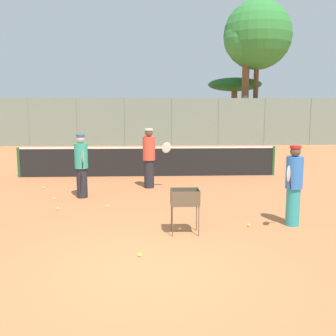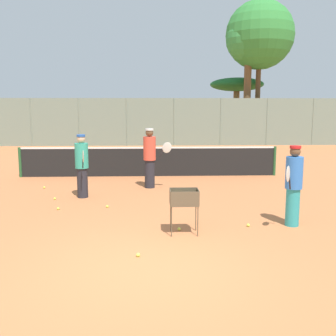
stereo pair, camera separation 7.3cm
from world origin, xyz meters
name	(u,v)px [view 1 (the left image)]	position (x,y,z in m)	size (l,w,h in m)	color
ground_plane	(146,270)	(0.00, 0.00, 0.00)	(80.00, 80.00, 0.00)	#C67242
tennis_net	(148,161)	(0.00, 8.34, 0.56)	(9.32, 0.10, 1.07)	#26592D
back_fence	(149,122)	(0.00, 19.85, 1.53)	(27.59, 0.08, 3.07)	gray
tree_0	(258,35)	(7.50, 21.85, 7.34)	(4.66, 4.66, 9.70)	brown
tree_1	(247,42)	(6.69, 21.58, 6.83)	(3.10, 3.10, 8.57)	brown
tree_2	(235,86)	(6.54, 24.36, 4.08)	(4.03, 4.03, 4.69)	brown
player_white_outfit	(149,157)	(0.05, 6.28, 0.95)	(0.92, 0.43, 1.84)	#26262D
player_red_cap	(81,165)	(-1.81, 5.00, 0.91)	(0.38, 0.90, 1.75)	#26262D
player_yellow_shirt	(294,185)	(3.08, 2.17, 0.88)	(0.58, 0.80, 1.70)	teal
ball_cart	(185,201)	(0.75, 1.74, 0.66)	(0.56, 0.41, 0.89)	brown
tennis_ball_0	(107,207)	(-1.00, 3.83, 0.03)	(0.07, 0.07, 0.07)	#D1E54C
tennis_ball_1	(58,209)	(-2.18, 3.67, 0.03)	(0.07, 0.07, 0.07)	#D1E54C
tennis_ball_2	(43,188)	(-3.22, 6.27, 0.03)	(0.07, 0.07, 0.07)	#D1E54C
tennis_ball_3	(54,199)	(-2.52, 4.74, 0.03)	(0.07, 0.07, 0.07)	#D1E54C
tennis_ball_4	(140,255)	(-0.11, 0.53, 0.03)	(0.07, 0.07, 0.07)	#D1E54C
tennis_ball_5	(249,225)	(2.14, 2.13, 0.03)	(0.07, 0.07, 0.07)	#D1E54C
tennis_ball_6	(180,229)	(0.67, 1.93, 0.03)	(0.07, 0.07, 0.07)	#D1E54C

